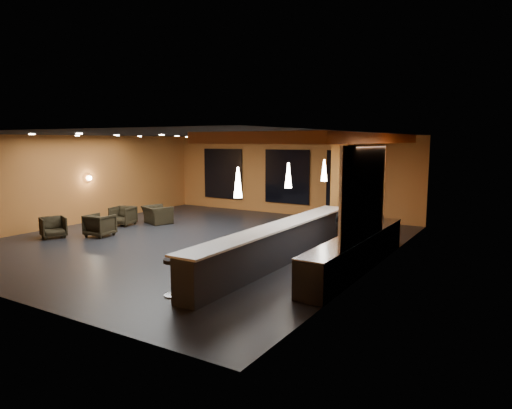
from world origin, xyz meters
The scene contains 35 objects.
floor centered at (0.00, 0.00, -0.05)m, with size 12.00×13.00×0.10m, color black.
ceiling centered at (0.00, 0.00, 3.55)m, with size 12.00×13.00×0.10m, color black.
wall_back centered at (0.00, 6.55, 1.75)m, with size 12.00×0.10×3.50m, color #A85E25.
wall_left centered at (-6.05, 0.00, 1.75)m, with size 0.10×13.00×3.50m, color #A85E25.
wall_right centered at (6.05, 0.00, 1.75)m, with size 0.10×13.00×3.50m, color #A85E25.
wood_soffit centered at (4.00, 1.00, 3.36)m, with size 3.60×8.00×0.28m, color #BD6837.
window_left centered at (-3.50, 6.44, 1.70)m, with size 2.20×0.06×2.40m, color black.
window_center centered at (0.00, 6.44, 1.70)m, with size 2.20×0.06×2.40m, color black.
window_right centered at (3.00, 6.44, 1.70)m, with size 2.20×0.06×2.40m, color black.
tile_backsplash centered at (5.96, -1.00, 2.00)m, with size 0.06×3.20×2.40m, color white.
bar_counter centered at (3.65, -1.00, 0.50)m, with size 0.60×8.00×1.00m, color black.
bar_top centered at (3.65, -1.00, 1.02)m, with size 0.78×8.10×0.05m, color silver.
prep_counter centered at (5.65, -0.50, 0.43)m, with size 0.70×6.00×0.86m, color black.
prep_top centered at (5.65, -0.50, 0.89)m, with size 0.72×6.00×0.03m, color silver.
wall_shelf_lower centered at (5.82, -1.20, 1.60)m, with size 0.30×1.50×0.03m, color silver.
wall_shelf_upper centered at (5.82, -1.20, 2.05)m, with size 0.30×1.50×0.03m, color silver.
column centered at (3.65, 3.60, 1.75)m, with size 0.60×0.60×3.50m, color brown.
wall_sconce centered at (-5.88, 0.50, 1.80)m, with size 0.22×0.22×0.22m, color #FFE5B2.
pendant_0 centered at (3.65, -3.00, 2.35)m, with size 0.20×0.20×0.70m, color white.
pendant_1 centered at (3.65, -0.50, 2.35)m, with size 0.20×0.20×0.70m, color white.
pendant_2 centered at (3.65, 2.00, 2.35)m, with size 0.20×0.20×0.70m, color white.
staff_a centered at (4.62, 1.32, 0.90)m, with size 0.65×0.43×1.80m, color black.
staff_b centered at (5.05, 2.39, 0.86)m, with size 0.84×0.65×1.72m, color black.
staff_c centered at (5.25, 2.20, 0.91)m, with size 0.89×0.58×1.83m, color black.
armchair_a centered at (-4.49, -2.17, 0.36)m, with size 0.77×0.79×0.72m, color black.
armchair_b centered at (-3.32, -1.18, 0.39)m, with size 0.83×0.85×0.77m, color black.
armchair_c centered at (-4.21, 0.68, 0.37)m, with size 0.80×0.82×0.75m, color black.
armchair_d centered at (-3.36, 1.69, 0.35)m, with size 1.08×0.94×0.70m, color black.
bar_stool_0 centered at (2.99, -4.53, 0.52)m, with size 0.41×0.41×0.81m.
bar_stool_1 centered at (2.87, -3.26, 0.51)m, with size 0.41×0.41×0.80m.
bar_stool_2 centered at (2.88, -2.11, 0.55)m, with size 0.43×0.43×0.86m.
bar_stool_3 centered at (2.87, -1.06, 0.51)m, with size 0.41×0.41×0.80m.
bar_stool_4 centered at (2.87, 0.11, 0.47)m, with size 0.37×0.37×0.73m.
bar_stool_5 centered at (2.74, 1.19, 0.50)m, with size 0.39×0.39×0.78m.
bar_stool_6 centered at (2.87, 2.41, 0.46)m, with size 0.36×0.36×0.71m.
Camera 1 is at (9.39, -11.63, 3.30)m, focal length 32.00 mm.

